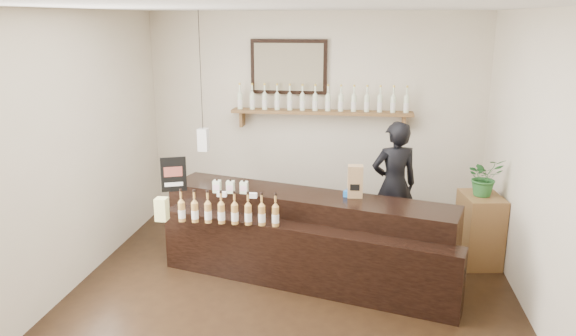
% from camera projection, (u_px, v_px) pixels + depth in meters
% --- Properties ---
extents(ground, '(5.00, 5.00, 0.00)m').
position_uv_depth(ground, '(290.00, 300.00, 5.56)').
color(ground, black).
rests_on(ground, ground).
extents(room_shell, '(5.00, 5.00, 5.00)m').
position_uv_depth(room_shell, '(290.00, 132.00, 5.12)').
color(room_shell, beige).
rests_on(room_shell, ground).
extents(back_wall_decor, '(2.66, 0.96, 1.69)m').
position_uv_depth(back_wall_decor, '(304.00, 93.00, 7.40)').
color(back_wall_decor, brown).
rests_on(back_wall_decor, ground).
extents(counter, '(3.21, 1.68, 1.04)m').
position_uv_depth(counter, '(305.00, 239.00, 6.00)').
color(counter, black).
rests_on(counter, ground).
extents(promo_sign, '(0.26, 0.12, 0.38)m').
position_uv_depth(promo_sign, '(174.00, 174.00, 6.05)').
color(promo_sign, black).
rests_on(promo_sign, counter).
extents(paper_bag, '(0.16, 0.13, 0.34)m').
position_uv_depth(paper_bag, '(355.00, 181.00, 5.86)').
color(paper_bag, olive).
rests_on(paper_bag, counter).
extents(tape_dispenser, '(0.15, 0.08, 0.12)m').
position_uv_depth(tape_dispenser, '(350.00, 193.00, 5.88)').
color(tape_dispenser, blue).
rests_on(tape_dispenser, counter).
extents(side_cabinet, '(0.48, 0.61, 0.81)m').
position_uv_depth(side_cabinet, '(479.00, 229.00, 6.32)').
color(side_cabinet, brown).
rests_on(side_cabinet, ground).
extents(potted_plant, '(0.48, 0.45, 0.43)m').
position_uv_depth(potted_plant, '(484.00, 177.00, 6.16)').
color(potted_plant, '#26612A').
rests_on(potted_plant, side_cabinet).
extents(shopkeeper, '(0.74, 0.60, 1.75)m').
position_uv_depth(shopkeeper, '(394.00, 177.00, 6.68)').
color(shopkeeper, black).
rests_on(shopkeeper, ground).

